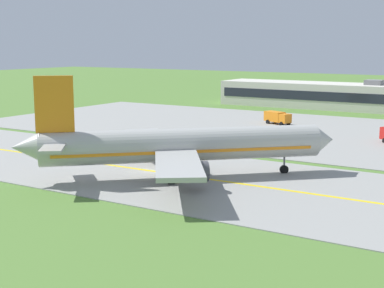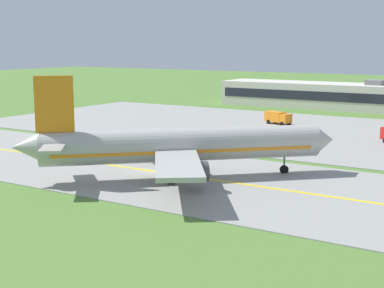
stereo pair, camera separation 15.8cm
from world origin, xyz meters
name	(u,v)px [view 1 (the left image)]	position (x,y,z in m)	size (l,w,h in m)	color
ground_plane	(152,172)	(0.00, 0.00, 0.00)	(500.00, 500.00, 0.00)	#517A33
taxiway_strip	(152,171)	(0.00, 0.00, 0.05)	(240.00, 28.00, 0.10)	gray
apron_pad	(333,135)	(10.00, 42.00, 0.05)	(140.00, 52.00, 0.10)	gray
taxiway_centreline	(152,171)	(0.00, 0.00, 0.11)	(220.00, 0.60, 0.01)	yellow
airplane_lead	(179,146)	(5.08, -1.37, 4.13)	(31.70, 30.74, 12.70)	#ADADA8
service_truck_fuel	(277,117)	(-3.95, 48.96, 1.53)	(6.33, 4.13, 2.60)	orange
terminal_building	(329,96)	(-5.09, 84.00, 3.20)	(56.10, 12.51, 7.56)	beige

